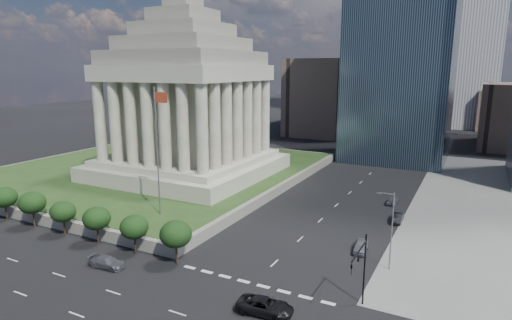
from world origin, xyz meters
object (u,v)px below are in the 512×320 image
Objects in this scene: traffic_signal_ne at (361,265)px; parked_sedan_far at (393,200)px; war_memorial at (186,84)px; parked_sedan_mid at (398,218)px; street_lamp_north at (391,227)px; parked_sedan_near at (361,246)px; flagpole at (158,145)px; pickup_truck at (265,306)px; suv_grey at (107,262)px.

traffic_signal_ne reaches higher than parked_sedan_far.
war_memorial is 9.07× the size of parked_sedan_mid.
street_lamp_north is 2.33× the size of parked_sedan_mid.
parked_sedan_near is 23.56m from parked_sedan_far.
parked_sedan_near reaches higher than parked_sedan_mid.
flagpole is 4.39× the size of parked_sedan_near.
parked_sedan_mid is (33.33, 18.93, -12.41)m from flagpole.
war_memorial is 1.95× the size of flagpole.
parked_sedan_near is (4.95, 19.69, -0.05)m from pickup_truck.
street_lamp_north is (35.16, 1.00, -7.45)m from flagpole.
parked_sedan_near is at bearing -20.75° from pickup_truck.
parked_sedan_far is (-3.50, 38.70, -4.56)m from traffic_signal_ne.
pickup_truck reaches higher than parked_sedan_mid.
pickup_truck is 43.54m from parked_sedan_far.
street_lamp_north reaches higher than traffic_signal_ne.
flagpole is 43.71m from parked_sedan_far.
war_memorial is at bearing 148.26° from parked_sedan_near.
street_lamp_north is (47.33, -23.00, -15.74)m from war_memorial.
traffic_signal_ne is at bearing -82.97° from parked_sedan_far.
flagpole reaches higher than suv_grey.
flagpole is 32.27m from pickup_truck.
traffic_signal_ne is at bearing -89.40° from parked_sedan_mid.
street_lamp_north is at bearing 85.81° from traffic_signal_ne.
parked_sedan_mid is at bearing 91.96° from traffic_signal_ne.
flagpole reaches higher than parked_sedan_far.
parked_sedan_mid is (-1.83, 17.93, -4.95)m from street_lamp_north.
parked_sedan_near is (-3.50, 15.14, -4.47)m from traffic_signal_ne.
street_lamp_north is 35.69m from suv_grey.
parked_sedan_near is at bearing 103.02° from traffic_signal_ne.
street_lamp_north is 2.45× the size of parked_sedan_far.
street_lamp_north reaches higher than parked_sedan_near.
parked_sedan_near is 14.31m from parked_sedan_mid.
suv_grey is at bearing 83.14° from pickup_truck.
flagpole is 19.61m from suv_grey.
traffic_signal_ne is at bearing -94.19° from street_lamp_north.
flagpole is 40.28m from parked_sedan_mid.
parked_sedan_mid is at bearing -19.07° from pickup_truck.
war_memorial reaches higher than street_lamp_north.
parked_sedan_mid is (45.50, -5.07, -20.69)m from war_memorial.
flagpole reaches higher than traffic_signal_ne.
pickup_truck reaches higher than parked_sedan_far.
pickup_truck is (25.88, -14.86, -12.29)m from flagpole.
suv_grey is (3.53, -14.78, -12.41)m from flagpole.
street_lamp_north reaches higher than parked_sedan_far.
street_lamp_north is 7.57m from parked_sedan_near.
war_memorial is 54.92m from street_lamp_north.
street_lamp_north is 2.05× the size of suv_grey.
pickup_truck reaches higher than parked_sedan_near.
flagpole reaches higher than street_lamp_north.
war_memorial is 6.60× the size of pickup_truck.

